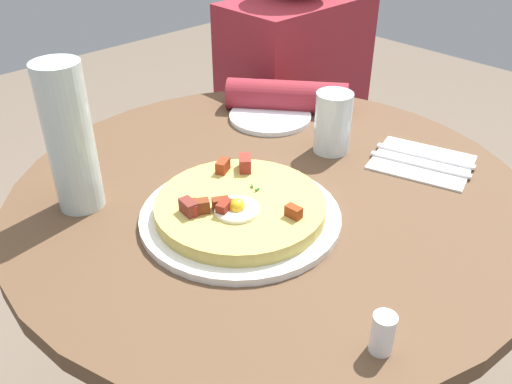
# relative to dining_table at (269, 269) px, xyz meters

# --- Properties ---
(dining_table) EXTENTS (0.88, 0.88, 0.76)m
(dining_table) POSITION_rel_dining_table_xyz_m (0.00, 0.00, 0.00)
(dining_table) COLOR brown
(dining_table) RESTS_ON ground_plane
(person_seated) EXTENTS (0.52, 0.44, 1.14)m
(person_seated) POSITION_rel_dining_table_xyz_m (-0.47, -0.37, -0.07)
(person_seated) COLOR #2D2D33
(person_seated) RESTS_ON ground_plane
(pizza_plate) EXTENTS (0.31, 0.31, 0.01)m
(pizza_plate) POSITION_rel_dining_table_xyz_m (0.10, 0.03, 0.19)
(pizza_plate) COLOR white
(pizza_plate) RESTS_ON dining_table
(breakfast_pizza) EXTENTS (0.26, 0.26, 0.05)m
(breakfast_pizza) POSITION_rel_dining_table_xyz_m (0.10, 0.03, 0.21)
(breakfast_pizza) COLOR tan
(breakfast_pizza) RESTS_ON pizza_plate
(bread_plate) EXTENTS (0.17, 0.17, 0.01)m
(bread_plate) POSITION_rel_dining_table_xyz_m (-0.19, -0.19, 0.19)
(bread_plate) COLOR white
(bread_plate) RESTS_ON dining_table
(napkin) EXTENTS (0.18, 0.20, 0.00)m
(napkin) POSITION_rel_dining_table_xyz_m (-0.26, 0.13, 0.18)
(napkin) COLOR white
(napkin) RESTS_ON dining_table
(fork) EXTENTS (0.07, 0.18, 0.00)m
(fork) POSITION_rel_dining_table_xyz_m (-0.24, 0.14, 0.19)
(fork) COLOR silver
(fork) RESTS_ON napkin
(knife) EXTENTS (0.07, 0.18, 0.00)m
(knife) POSITION_rel_dining_table_xyz_m (-0.28, 0.13, 0.19)
(knife) COLOR silver
(knife) RESTS_ON napkin
(water_glass) EXTENTS (0.07, 0.07, 0.12)m
(water_glass) POSITION_rel_dining_table_xyz_m (-0.18, -0.01, 0.24)
(water_glass) COLOR silver
(water_glass) RESTS_ON dining_table
(water_bottle) EXTENTS (0.07, 0.07, 0.24)m
(water_bottle) POSITION_rel_dining_table_xyz_m (0.26, -0.17, 0.30)
(water_bottle) COLOR silver
(water_bottle) RESTS_ON dining_table
(salt_shaker) EXTENTS (0.03, 0.03, 0.05)m
(salt_shaker) POSITION_rel_dining_table_xyz_m (0.16, 0.34, 0.21)
(salt_shaker) COLOR white
(salt_shaker) RESTS_ON dining_table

